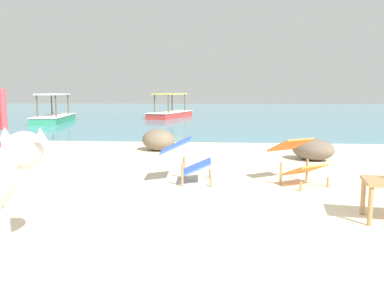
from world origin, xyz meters
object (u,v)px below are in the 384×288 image
at_px(deck_chair_near, 297,158).
at_px(boat_red, 170,112).
at_px(deck_chair_far, 186,157).
at_px(boat_green, 54,116).

distance_m(deck_chair_near, boat_red, 15.06).
bearing_deg(boat_red, deck_chair_near, 31.75).
relative_size(deck_chair_far, boat_green, 0.21).
distance_m(deck_chair_near, deck_chair_far, 1.64).
relative_size(boat_green, boat_red, 0.99).
relative_size(deck_chair_far, boat_red, 0.21).
bearing_deg(boat_green, deck_chair_near, -150.80).
bearing_deg(boat_green, boat_red, -62.62).
distance_m(deck_chair_far, boat_green, 13.08).
bearing_deg(deck_chair_far, boat_red, 95.77).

